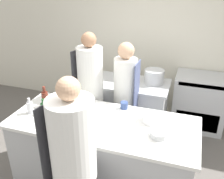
# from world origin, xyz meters

# --- Properties ---
(wall_back) EXTENTS (8.00, 0.06, 2.80)m
(wall_back) POSITION_xyz_m (0.00, 2.13, 1.40)
(wall_back) COLOR silver
(wall_back) RESTS_ON ground_plane
(prep_counter) EXTENTS (2.19, 0.93, 0.91)m
(prep_counter) POSITION_xyz_m (0.00, 0.00, 0.45)
(prep_counter) COLOR #B7BABC
(prep_counter) RESTS_ON ground_plane
(pass_counter) EXTENTS (1.62, 0.70, 0.91)m
(pass_counter) POSITION_xyz_m (-0.18, 1.20, 0.45)
(pass_counter) COLOR #B7BABC
(pass_counter) RESTS_ON ground_plane
(oven_range) EXTENTS (0.84, 0.64, 0.93)m
(oven_range) POSITION_xyz_m (1.09, 1.76, 0.46)
(oven_range) COLOR #B7BABC
(oven_range) RESTS_ON ground_plane
(chef_at_prep_near) EXTENTS (0.44, 0.42, 1.77)m
(chef_at_prep_near) POSITION_xyz_m (0.03, -0.79, 0.88)
(chef_at_prep_near) COLOR black
(chef_at_prep_near) RESTS_ON ground_plane
(chef_at_stove) EXTENTS (0.33, 0.32, 1.65)m
(chef_at_stove) POSITION_xyz_m (0.06, 0.77, 0.84)
(chef_at_stove) COLOR black
(chef_at_stove) RESTS_ON ground_plane
(chef_at_pass_far) EXTENTS (0.41, 0.40, 1.78)m
(chef_at_pass_far) POSITION_xyz_m (-0.41, 0.62, 0.90)
(chef_at_pass_far) COLOR black
(chef_at_pass_far) RESTS_ON ground_plane
(bottle_olive_oil) EXTENTS (0.06, 0.06, 0.24)m
(bottle_olive_oil) POSITION_xyz_m (-0.40, 0.00, 1.00)
(bottle_olive_oil) COLOR black
(bottle_olive_oil) RESTS_ON prep_counter
(bottle_vinegar) EXTENTS (0.06, 0.06, 0.26)m
(bottle_vinegar) POSITION_xyz_m (-0.47, 0.19, 1.01)
(bottle_vinegar) COLOR #B2A84C
(bottle_vinegar) RESTS_ON prep_counter
(bottle_wine) EXTENTS (0.07, 0.07, 0.20)m
(bottle_wine) POSITION_xyz_m (-0.90, -0.11, 0.99)
(bottle_wine) COLOR silver
(bottle_wine) RESTS_ON prep_counter
(bottle_cooking_oil) EXTENTS (0.08, 0.08, 0.28)m
(bottle_cooking_oil) POSITION_xyz_m (-0.82, 0.11, 1.01)
(bottle_cooking_oil) COLOR #5B2319
(bottle_cooking_oil) RESTS_ON prep_counter
(bottle_sauce) EXTENTS (0.07, 0.07, 0.21)m
(bottle_sauce) POSITION_xyz_m (-0.72, -0.08, 0.99)
(bottle_sauce) COLOR #19471E
(bottle_sauce) RESTS_ON prep_counter
(bowl_mixing_large) EXTENTS (0.19, 0.19, 0.06)m
(bowl_mixing_large) POSITION_xyz_m (0.67, -0.10, 0.94)
(bowl_mixing_large) COLOR #B7BABC
(bowl_mixing_large) RESTS_ON prep_counter
(bowl_prep_small) EXTENTS (0.24, 0.24, 0.06)m
(bowl_prep_small) POSITION_xyz_m (-0.70, 0.26, 0.94)
(bowl_prep_small) COLOR #B7BABC
(bowl_prep_small) RESTS_ON prep_counter
(bowl_ceramic_blue) EXTENTS (0.20, 0.20, 0.08)m
(bowl_ceramic_blue) POSITION_xyz_m (-0.19, -0.31, 0.94)
(bowl_ceramic_blue) COLOR #B7BABC
(bowl_ceramic_blue) RESTS_ON prep_counter
(bowl_wooden_salad) EXTENTS (0.21, 0.21, 0.09)m
(bowl_wooden_salad) POSITION_xyz_m (0.53, 0.17, 0.95)
(bowl_wooden_salad) COLOR white
(bowl_wooden_salad) RESTS_ON prep_counter
(cup) EXTENTS (0.10, 0.10, 0.09)m
(cup) POSITION_xyz_m (0.15, 0.37, 0.95)
(cup) COLOR #33477F
(cup) RESTS_ON prep_counter
(cutting_board) EXTENTS (0.43, 0.23, 0.01)m
(cutting_board) POSITION_xyz_m (-0.17, 0.16, 0.91)
(cutting_board) COLOR white
(cutting_board) RESTS_ON prep_counter
(stockpot) EXTENTS (0.30, 0.30, 0.21)m
(stockpot) POSITION_xyz_m (0.37, 1.31, 1.01)
(stockpot) COLOR #B7BABC
(stockpot) RESTS_ON pass_counter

